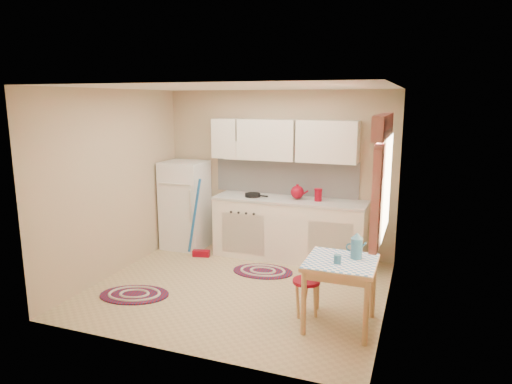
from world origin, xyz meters
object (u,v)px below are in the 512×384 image
Objects in this scene: fridge at (185,205)px; stool at (306,298)px; table at (340,294)px; base_cabinets at (289,230)px.

fridge is 3.33× the size of stool.
stool is (-0.38, 0.10, -0.15)m from table.
fridge is at bearing -178.33° from base_cabinets.
fridge is at bearing 147.54° from table.
stool is at bearing -67.93° from base_cabinets.
table is at bearing -59.36° from base_cabinets.
table is at bearing -32.46° from fridge.
table reaches higher than stool.
table is (1.09, -1.84, -0.08)m from base_cabinets.
base_cabinets reaches higher than table.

